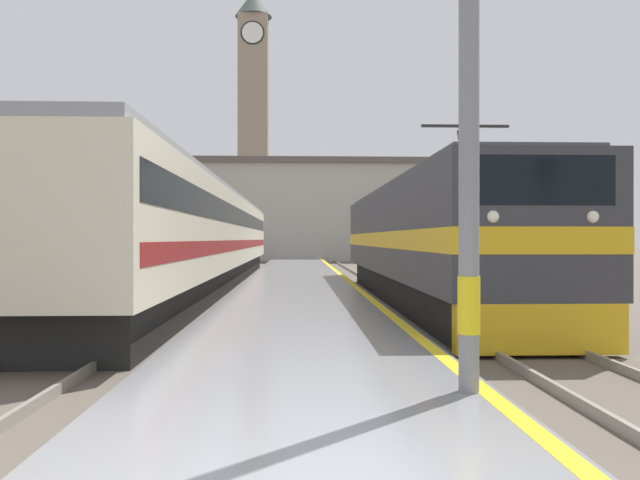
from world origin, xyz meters
TOP-DOWN VIEW (x-y plane):
  - ground_plane at (0.00, 30.00)m, footprint 200.00×200.00m
  - platform at (0.00, 25.00)m, footprint 4.07×140.00m
  - rail_track_near at (3.80, 25.00)m, footprint 2.83×140.00m
  - rail_track_far at (-3.71, 25.00)m, footprint 2.84×140.00m
  - locomotive_train at (3.80, 15.32)m, footprint 2.92×18.24m
  - passenger_train at (-3.71, 21.77)m, footprint 2.92×33.46m
  - catenary_mast at (1.82, 3.04)m, footprint 2.39×0.23m
  - clock_tower at (-4.58, 62.69)m, footprint 3.86×3.86m
  - station_building at (3.02, 51.09)m, footprint 28.10×6.92m

SIDE VIEW (x-z plane):
  - ground_plane at x=0.00m, z-range 0.00..0.00m
  - rail_track_near at x=3.80m, z-range -0.05..0.11m
  - rail_track_far at x=-3.71m, z-range -0.05..0.11m
  - platform at x=0.00m, z-range 0.00..0.34m
  - locomotive_train at x=3.80m, z-range -0.44..4.11m
  - passenger_train at x=-3.71m, z-range 0.15..3.91m
  - catenary_mast at x=1.82m, z-range 0.39..8.19m
  - station_building at x=3.02m, z-range 0.03..8.73m
  - clock_tower at x=-4.58m, z-range 0.69..28.85m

